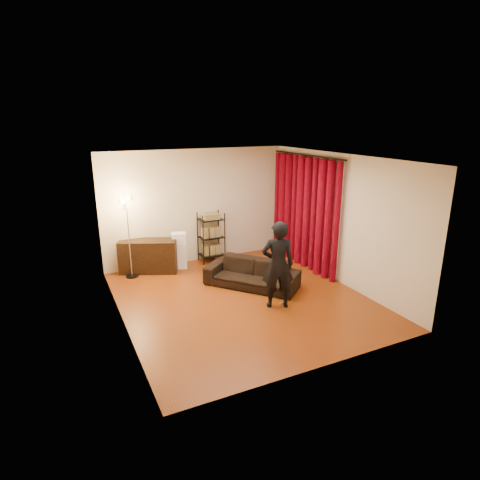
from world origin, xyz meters
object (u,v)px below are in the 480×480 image
sofa (252,274)px  person (278,265)px  floor_lamp (129,237)px  storage_boxes (179,250)px  media_cabinet (149,256)px  wire_shelf (211,237)px

sofa → person: size_ratio=1.17×
floor_lamp → storage_boxes: bearing=3.7°
media_cabinet → floor_lamp: bearing=-136.6°
sofa → storage_boxes: bearing=170.8°
floor_lamp → person: bearing=-50.9°
storage_boxes → wire_shelf: size_ratio=0.71×
storage_boxes → floor_lamp: (-1.13, -0.07, 0.48)m
sofa → storage_boxes: size_ratio=2.24×
wire_shelf → person: bearing=-99.8°
media_cabinet → person: bearing=-34.5°
media_cabinet → sofa: bearing=-21.9°
media_cabinet → storage_boxes: size_ratio=1.49×
wire_shelf → floor_lamp: (-1.98, -0.20, 0.30)m
storage_boxes → wire_shelf: bearing=8.6°
person → storage_boxes: bearing=-47.4°
wire_shelf → media_cabinet: bearing=168.7°
storage_boxes → floor_lamp: 1.23m
sofa → storage_boxes: 1.98m
media_cabinet → floor_lamp: 0.70m
person → wire_shelf: person is taller
media_cabinet → storage_boxes: storage_boxes is taller
sofa → wire_shelf: bearing=145.1°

